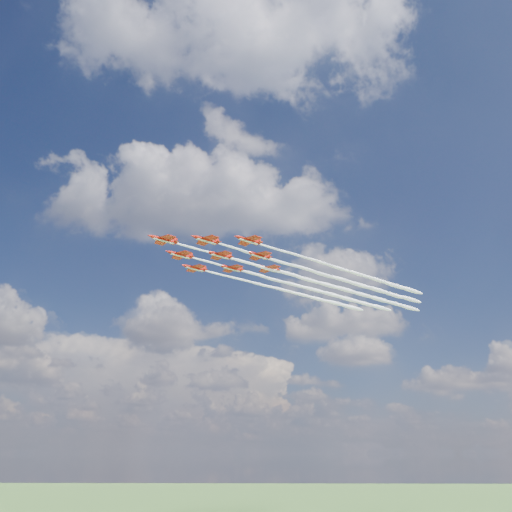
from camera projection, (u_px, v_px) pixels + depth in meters
The scene contains 9 objects.
jet_lead at pixel (278, 271), 177.06m from camera, with size 76.25×63.91×2.50m.
jet_row2_port at pixel (315, 272), 177.29m from camera, with size 76.25×63.91×2.50m.
jet_row2_starb at pixel (286, 283), 188.61m from camera, with size 76.25×63.91×2.50m.
jet_row3_port at pixel (351, 272), 177.52m from camera, with size 76.25×63.91×2.50m.
jet_row3_centre at pixel (320, 283), 188.84m from camera, with size 76.25×63.91×2.50m.
jet_row3_starb at pixel (292, 292), 200.17m from camera, with size 76.25×63.91×2.50m.
jet_row4_port at pixel (353, 283), 189.08m from camera, with size 76.25×63.91×2.50m.
jet_row4_starb at pixel (324, 293), 200.40m from camera, with size 76.25×63.91×2.50m.
jet_tail at pixel (356, 293), 200.63m from camera, with size 76.25×63.91×2.50m.
Camera 1 is at (8.44, -155.12, 22.84)m, focal length 35.00 mm.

